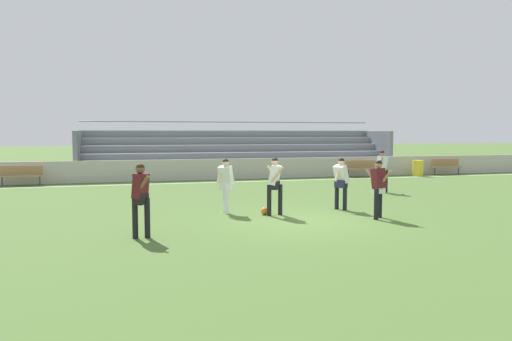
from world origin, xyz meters
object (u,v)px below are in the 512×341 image
Objects in this scene: bench_far_right at (21,174)px; player_white_challenging at (382,167)px; bench_far_left at (446,165)px; bleacher_stand at (240,151)px; player_dark_trailing_run at (141,194)px; soccer_ball at (265,211)px; player_white_dropping_back at (226,181)px; player_white_wide_left at (275,181)px; player_white_pressing_high at (341,179)px; trash_bin at (418,168)px; bench_near_wall_gap at (361,167)px; player_dark_overlapping at (378,184)px.

player_white_challenging is (14.53, -6.38, 0.46)m from bench_far_right.
bench_far_right and bench_far_left have the same top height.
bleacher_stand is 10.41× the size of player_dark_trailing_run.
soccer_ball is at bearing 32.73° from player_dark_trailing_run.
player_white_wide_left is (1.31, -0.71, 0.04)m from player_white_dropping_back.
player_dark_trailing_run is (4.92, -12.58, 0.48)m from bench_far_right.
trash_bin is at bearing 46.64° from player_white_pressing_high.
player_dark_overlapping is (-5.49, -11.71, 0.43)m from bench_near_wall_gap.
bench_far_left is 21.42m from player_dark_trailing_run.
player_dark_overlapping reaches higher than player_white_pressing_high.
player_dark_overlapping is at bearing -25.35° from player_white_wide_left.
bench_far_left is 17.07m from player_white_wide_left.
player_white_pressing_high is at bearing -120.26° from bench_near_wall_gap.
bleacher_stand reaches higher than player_white_pressing_high.
player_white_dropping_back is at bearing -52.57° from bench_far_right.
player_dark_overlapping is at bearing -127.71° from trash_bin.
player_dark_overlapping reaches higher than trash_bin.
player_dark_trailing_run is (-2.53, -2.83, 0.05)m from player_white_dropping_back.
soccer_ball is (-2.43, -13.66, -1.22)m from bleacher_stand.
bench_far_right is (-16.90, 0.00, 0.00)m from bench_near_wall_gap.
player_white_dropping_back is (-14.79, -9.75, 0.43)m from bench_far_left.
bleacher_stand is 14.02m from player_white_wide_left.
bleacher_stand reaches higher than player_white_wide_left.
player_white_dropping_back is 0.97× the size of player_white_wide_left.
bleacher_stand is 10.85× the size of player_dark_overlapping.
bench_near_wall_gap is at bearing 0.00° from bench_far_right.
bleacher_stand is at bearing 110.16° from player_white_challenging.
trash_bin reaches higher than soccer_ball.
bench_near_wall_gap is 5.35m from bench_far_left.
bench_near_wall_gap is 6.82m from player_white_challenging.
player_dark_trailing_run reaches higher than bench_near_wall_gap.
bleacher_stand reaches higher than bench_near_wall_gap.
player_dark_trailing_run is 1.05× the size of player_white_pressing_high.
bench_far_right is at bearing 127.43° from player_white_dropping_back.
player_dark_overlapping is at bearing -26.41° from soccer_ball.
bench_far_right is 8.18× the size of soccer_ball.
player_dark_trailing_run is (-15.31, -12.29, 0.59)m from trash_bin.
soccer_ball is (1.05, -0.52, -0.86)m from player_white_dropping_back.
player_dark_overlapping is (3.95, -1.96, 0.00)m from player_white_dropping_back.
player_white_dropping_back is (-9.44, -9.75, 0.43)m from bench_near_wall_gap.
trash_bin is 0.54× the size of player_white_pressing_high.
player_dark_overlapping is at bearing -78.95° from player_white_pressing_high.
bleacher_stand is 11.48m from bench_far_right.
player_white_pressing_high is 1.75m from player_dark_overlapping.
player_white_wide_left is at bearing -28.53° from player_white_dropping_back.
bleacher_stand is 80.91× the size of soccer_ball.
player_white_wide_left reaches higher than bench_near_wall_gap.
bleacher_stand is 10.03m from trash_bin.
bench_far_left is at bearing 0.00° from bench_far_right.
soccer_ball is at bearing 143.66° from player_white_wide_left.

